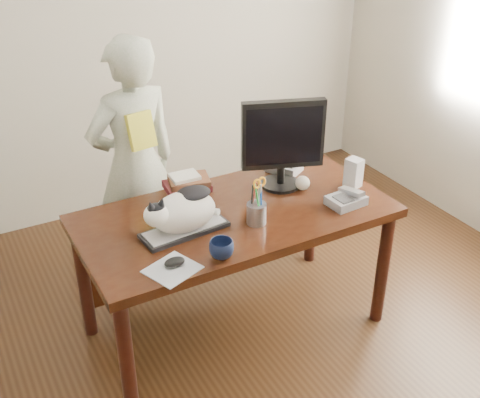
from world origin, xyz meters
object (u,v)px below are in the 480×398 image
cat (181,211)px  mouse (175,262)px  pen_cup (257,211)px  baseball (303,183)px  desk (228,229)px  person (135,166)px  book_stack (187,183)px  calculator (284,167)px  monitor (283,140)px  phone (347,199)px  keyboard (185,230)px  speaker (354,173)px  coffee_mug (222,249)px

cat → mouse: cat is taller
pen_cup → baseball: 0.43m
desk → person: 0.72m
book_stack → cat: bearing=-108.5°
desk → calculator: (0.47, 0.20, 0.17)m
cat → monitor: size_ratio=0.84×
person → book_stack: bearing=104.3°
calculator → pen_cup: bearing=-165.7°
pen_cup → phone: size_ratio=1.25×
keyboard → mouse: (-0.15, -0.24, 0.01)m
baseball → calculator: 0.24m
monitor → mouse: (-0.81, -0.40, -0.26)m
keyboard → cat: cat is taller
speaker → baseball: bearing=144.0°
cat → coffee_mug: 0.29m
coffee_mug → phone: coffee_mug is taller
person → pen_cup: bearing=101.2°
phone → book_stack: size_ratio=0.76×
desk → monitor: bearing=6.2°
baseball → monitor: bearing=136.6°
monitor → baseball: (0.09, -0.08, -0.24)m
book_stack → mouse: bearing=-109.8°
mouse → person: 1.03m
keyboard → person: size_ratio=0.29×
phone → pen_cup: bearing=168.7°
person → mouse: bearing=70.8°
baseball → phone: bearing=-65.7°
coffee_mug → calculator: 0.93m
desk → coffee_mug: (-0.25, -0.40, 0.19)m
pen_cup → calculator: size_ratio=1.07×
baseball → book_stack: size_ratio=0.30×
monitor → coffee_mug: monitor is taller
monitor → calculator: (0.12, 0.16, -0.26)m
mouse → phone: size_ratio=0.56×
keyboard → desk: bearing=17.3°
speaker → book_stack: size_ratio=0.62×
cat → book_stack: 0.45m
desk → book_stack: book_stack is taller
book_stack → person: size_ratio=0.17×
mouse → baseball: bearing=-0.9°
monitor → phone: monitor is taller
pen_cup → coffee_mug: pen_cup is taller
baseball → person: person is taller
monitor → desk: bearing=-154.3°
coffee_mug → baseball: size_ratio=1.42×
desk → coffee_mug: size_ratio=14.28×
desk → person: (-0.28, 0.64, 0.16)m
monitor → pen_cup: bearing=-120.2°
book_stack → coffee_mug: bearing=-92.1°
pen_cup → person: person is taller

